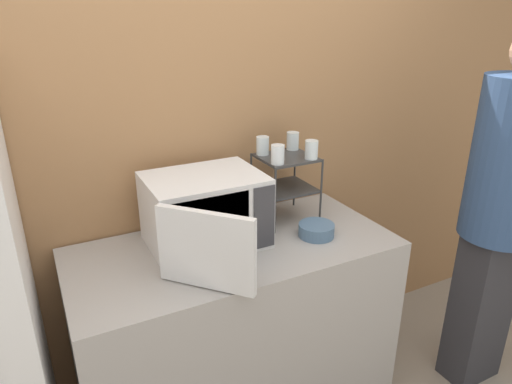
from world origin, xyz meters
TOP-DOWN VIEW (x-y plane):
  - wall_back at (0.00, 0.71)m, footprint 8.00×0.06m
  - counter at (0.00, 0.34)m, footprint 1.42×0.67m
  - microwave at (-0.10, 0.40)m, footprint 0.51×0.67m
  - dish_rack at (0.34, 0.49)m, footprint 0.26×0.25m
  - glass_front_left at (0.25, 0.41)m, footprint 0.06×0.06m
  - glass_back_right at (0.43, 0.57)m, footprint 0.06×0.06m
  - glass_front_right at (0.43, 0.40)m, footprint 0.06×0.06m
  - glass_back_left at (0.26, 0.57)m, footprint 0.06×0.06m
  - bowl at (0.37, 0.25)m, footprint 0.16×0.16m
  - person at (1.24, -0.04)m, footprint 0.36×0.36m

SIDE VIEW (x-z plane):
  - counter at x=0.00m, z-range 0.00..0.92m
  - bowl at x=0.37m, z-range 0.92..0.98m
  - person at x=1.24m, z-range 0.12..1.94m
  - microwave at x=-0.10m, z-range 0.92..1.23m
  - dish_rack at x=0.34m, z-range 0.99..1.31m
  - glass_front_left at x=0.25m, z-range 1.24..1.33m
  - glass_back_right at x=0.43m, z-range 1.24..1.33m
  - glass_front_right at x=0.43m, z-range 1.24..1.33m
  - glass_back_left at x=0.26m, z-range 1.24..1.33m
  - wall_back at x=0.00m, z-range 0.00..2.60m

